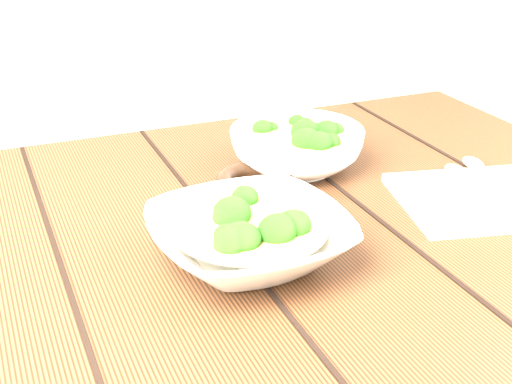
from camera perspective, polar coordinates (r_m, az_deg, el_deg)
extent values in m
cube|color=#3A2010|center=(0.92, -1.66, -3.93)|extent=(1.20, 0.80, 0.04)
cube|color=#3A2010|center=(1.60, 12.39, -6.65)|extent=(0.07, 0.07, 0.71)
imported|color=silver|center=(0.82, -0.51, -3.75)|extent=(0.23, 0.23, 0.06)
cylinder|color=olive|center=(0.82, -0.52, -2.65)|extent=(0.18, 0.18, 0.00)
ellipsoid|color=#286D18|center=(0.83, 0.70, -1.80)|extent=(0.04, 0.03, 0.03)
ellipsoid|color=#286D18|center=(0.85, -0.05, -1.11)|extent=(0.04, 0.03, 0.03)
ellipsoid|color=#286D18|center=(0.85, -2.27, -0.85)|extent=(0.04, 0.03, 0.03)
ellipsoid|color=#286D18|center=(0.82, -2.30, -1.96)|extent=(0.04, 0.03, 0.03)
ellipsoid|color=#286D18|center=(0.80, -3.38, -2.72)|extent=(0.04, 0.03, 0.03)
ellipsoid|color=#286D18|center=(0.77, -2.70, -3.94)|extent=(0.04, 0.03, 0.03)
ellipsoid|color=#286D18|center=(0.78, -0.14, -3.29)|extent=(0.04, 0.03, 0.03)
ellipsoid|color=#286D18|center=(0.79, 2.08, -3.25)|extent=(0.04, 0.03, 0.03)
ellipsoid|color=#286D18|center=(0.81, 3.86, -2.25)|extent=(0.04, 0.03, 0.03)
imported|color=silver|center=(1.08, 3.28, 3.46)|extent=(0.22, 0.22, 0.06)
cylinder|color=olive|center=(1.07, 3.31, 4.53)|extent=(0.16, 0.16, 0.00)
ellipsoid|color=#286D18|center=(1.08, 4.10, 5.07)|extent=(0.03, 0.03, 0.03)
ellipsoid|color=#286D18|center=(1.10, 3.38, 5.43)|extent=(0.03, 0.03, 0.03)
ellipsoid|color=#286D18|center=(1.10, 1.65, 5.48)|extent=(0.03, 0.03, 0.03)
ellipsoid|color=#286D18|center=(1.07, 2.02, 4.88)|extent=(0.03, 0.03, 0.03)
ellipsoid|color=#286D18|center=(1.04, 1.81, 4.40)|extent=(0.03, 0.03, 0.03)
ellipsoid|color=#286D18|center=(1.02, 3.21, 3.87)|extent=(0.03, 0.03, 0.03)
ellipsoid|color=#286D18|center=(1.05, 4.36, 4.43)|extent=(0.03, 0.03, 0.03)
ellipsoid|color=#286D18|center=(1.07, 5.55, 4.76)|extent=(0.03, 0.03, 0.03)
torus|color=black|center=(1.00, -0.04, 0.75)|extent=(0.14, 0.14, 0.03)
cube|color=beige|center=(1.02, 17.68, -0.51)|extent=(0.26, 0.23, 0.01)
cylinder|color=#A5A291|center=(1.00, 17.27, -0.26)|extent=(0.05, 0.14, 0.01)
ellipsoid|color=#A5A291|center=(1.08, 15.70, 1.66)|extent=(0.05, 0.06, 0.01)
cylinder|color=#A5A291|center=(1.04, 18.47, 0.42)|extent=(0.06, 0.14, 0.01)
ellipsoid|color=#A5A291|center=(1.11, 16.98, 2.24)|extent=(0.05, 0.06, 0.01)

